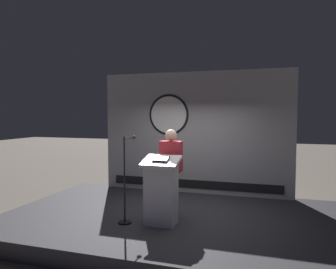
{
  "coord_description": "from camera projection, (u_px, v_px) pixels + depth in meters",
  "views": [
    {
      "loc": [
        1.72,
        -5.76,
        2.22
      ],
      "look_at": [
        -0.05,
        -0.14,
        1.85
      ],
      "focal_mm": 34.25,
      "sensor_mm": 36.0,
      "label": 1
    }
  ],
  "objects": [
    {
      "name": "ground_plane",
      "position": [
        172.0,
        230.0,
        6.14
      ],
      "size": [
        40.0,
        40.0,
        0.0
      ],
      "primitive_type": "plane",
      "color": "#6B6056"
    },
    {
      "name": "stage_platform",
      "position": [
        173.0,
        223.0,
        6.13
      ],
      "size": [
        6.4,
        4.0,
        0.3
      ],
      "primitive_type": "cube",
      "color": "#333338",
      "rests_on": "ground"
    },
    {
      "name": "banner_display",
      "position": [
        194.0,
        133.0,
        7.79
      ],
      "size": [
        4.64,
        0.12,
        2.94
      ],
      "color": "#9E9EA3",
      "rests_on": "stage_platform"
    },
    {
      "name": "podium",
      "position": [
        161.0,
        191.0,
        5.58
      ],
      "size": [
        0.64,
        0.5,
        1.2
      ],
      "color": "silver",
      "rests_on": "stage_platform"
    },
    {
      "name": "speaker_person",
      "position": [
        171.0,
        172.0,
        6.01
      ],
      "size": [
        0.4,
        0.26,
        1.64
      ],
      "color": "black",
      "rests_on": "stage_platform"
    },
    {
      "name": "microphone_stand",
      "position": [
        126.0,
        191.0,
        5.68
      ],
      "size": [
        0.24,
        0.58,
        1.54
      ],
      "color": "black",
      "rests_on": "stage_platform"
    }
  ]
}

